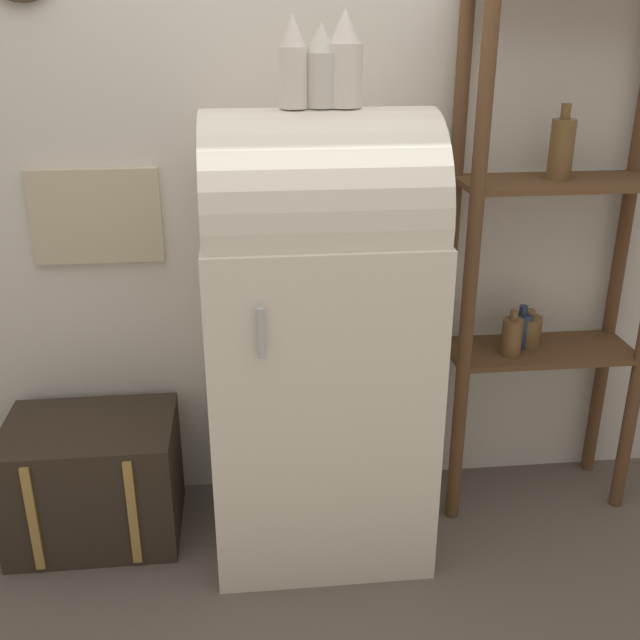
# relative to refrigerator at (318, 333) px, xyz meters

# --- Properties ---
(ground_plane) EXTENTS (12.00, 12.00, 0.00)m
(ground_plane) POSITION_rel_refrigerator_xyz_m (0.00, -0.23, -0.79)
(ground_plane) COLOR #60564C
(wall_back) EXTENTS (7.00, 0.09, 2.70)m
(wall_back) POSITION_rel_refrigerator_xyz_m (-0.00, 0.34, 0.56)
(wall_back) COLOR silver
(wall_back) RESTS_ON ground_plane
(refrigerator) EXTENTS (0.72, 0.67, 1.52)m
(refrigerator) POSITION_rel_refrigerator_xyz_m (0.00, 0.00, 0.00)
(refrigerator) COLOR silver
(refrigerator) RESTS_ON ground_plane
(suitcase_trunk) EXTENTS (0.59, 0.44, 0.45)m
(suitcase_trunk) POSITION_rel_refrigerator_xyz_m (-0.81, 0.06, -0.56)
(suitcase_trunk) COLOR #33281E
(suitcase_trunk) RESTS_ON ground_plane
(shelf_unit) EXTENTS (0.70, 0.30, 1.88)m
(shelf_unit) POSITION_rel_refrigerator_xyz_m (0.84, 0.15, 0.25)
(shelf_unit) COLOR brown
(shelf_unit) RESTS_ON ground_plane
(vase_left) EXTENTS (0.08, 0.08, 0.26)m
(vase_left) POSITION_rel_refrigerator_xyz_m (-0.07, -0.02, 0.85)
(vase_left) COLOR silver
(vase_left) RESTS_ON refrigerator
(vase_center) EXTENTS (0.10, 0.10, 0.24)m
(vase_center) POSITION_rel_refrigerator_xyz_m (0.01, 0.00, 0.84)
(vase_center) COLOR beige
(vase_center) RESTS_ON refrigerator
(vase_right) EXTENTS (0.10, 0.10, 0.27)m
(vase_right) POSITION_rel_refrigerator_xyz_m (0.08, -0.00, 0.86)
(vase_right) COLOR silver
(vase_right) RESTS_ON refrigerator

